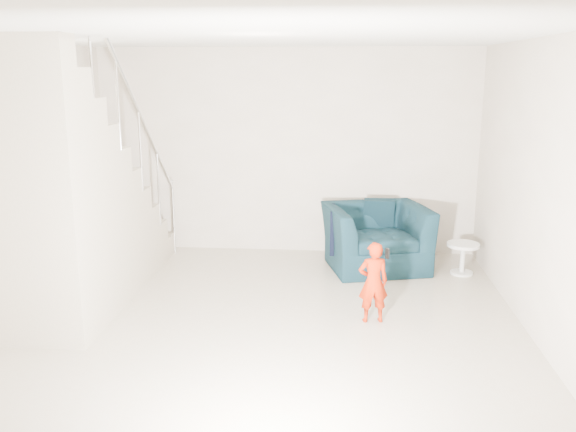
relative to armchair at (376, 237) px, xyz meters
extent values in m
plane|color=tan|center=(-1.17, -2.08, -0.39)|extent=(5.50, 5.50, 0.00)
plane|color=silver|center=(-1.17, -2.08, 2.31)|extent=(5.50, 5.50, 0.00)
plane|color=#B0A18F|center=(-1.17, 0.67, 0.96)|extent=(5.00, 0.00, 5.00)
plane|color=#B0A18F|center=(-1.17, -4.83, 0.96)|extent=(5.00, 0.00, 5.00)
plane|color=#B0A18F|center=(1.33, -2.08, 0.96)|extent=(0.00, 5.50, 5.50)
imported|color=black|center=(0.00, 0.00, 0.00)|extent=(1.42, 1.32, 0.78)
imported|color=#A82005|center=(-0.12, -1.71, 0.01)|extent=(0.32, 0.24, 0.81)
cylinder|color=silver|center=(1.03, -0.17, -0.02)|extent=(0.39, 0.39, 0.04)
cylinder|color=silver|center=(1.03, -0.17, -0.22)|extent=(0.06, 0.06, 0.35)
cylinder|color=silver|center=(1.03, -0.17, -0.37)|extent=(0.27, 0.27, 0.03)
cube|color=#ADA089|center=(-3.17, 0.27, -0.25)|extent=(1.00, 0.30, 0.27)
cube|color=#ADA089|center=(-3.17, -0.03, -0.12)|extent=(1.00, 0.30, 0.54)
cube|color=#ADA089|center=(-3.17, -0.33, 0.02)|extent=(1.00, 0.30, 0.81)
cube|color=#ADA089|center=(-3.17, -0.63, 0.15)|extent=(1.00, 0.30, 1.08)
cube|color=#ADA089|center=(-3.17, -0.93, 0.29)|extent=(1.00, 0.30, 1.35)
cube|color=#ADA089|center=(-3.17, -1.23, 0.42)|extent=(1.00, 0.30, 1.62)
cube|color=#ADA089|center=(-3.17, -1.53, 0.56)|extent=(1.00, 0.30, 1.89)
cube|color=#ADA089|center=(-3.17, -1.83, 0.69)|extent=(1.00, 0.30, 2.16)
cube|color=#ADA089|center=(-3.17, -2.13, 0.83)|extent=(1.00, 0.30, 2.43)
cube|color=#ADA089|center=(-3.17, -2.43, 0.96)|extent=(1.00, 0.30, 2.70)
cylinder|color=silver|center=(-2.67, -1.08, 1.86)|extent=(0.04, 3.03, 2.73)
cylinder|color=silver|center=(-2.67, 0.42, 0.11)|extent=(0.04, 0.04, 1.00)
cube|color=black|center=(0.05, 0.33, 0.24)|extent=(0.38, 0.18, 0.38)
cube|color=black|center=(-0.54, -0.03, 0.10)|extent=(0.05, 0.49, 0.55)
cube|color=black|center=(0.00, -1.72, 0.31)|extent=(0.04, 0.05, 0.10)
camera|label=1|loc=(-0.47, -7.35, 2.01)|focal=38.00mm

